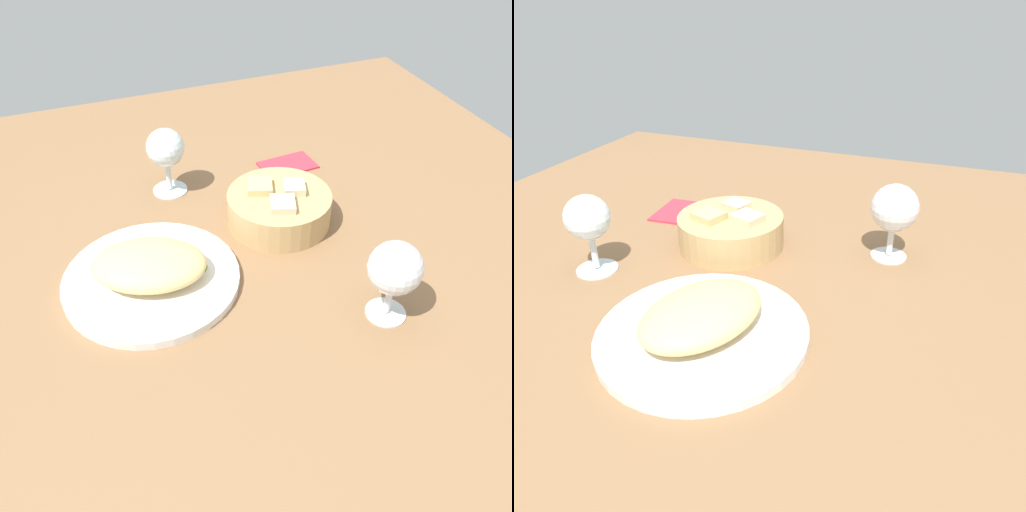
# 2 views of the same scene
# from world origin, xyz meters

# --- Properties ---
(ground_plane) EXTENTS (1.40, 1.40, 0.02)m
(ground_plane) POSITION_xyz_m (0.00, 0.00, -0.01)
(ground_plane) COLOR olive
(plate) EXTENTS (0.27, 0.27, 0.01)m
(plate) POSITION_xyz_m (-0.14, 0.02, 0.01)
(plate) COLOR white
(plate) RESTS_ON ground_plane
(omelette) EXTENTS (0.21, 0.18, 0.05)m
(omelette) POSITION_xyz_m (-0.14, 0.02, 0.04)
(omelette) COLOR #EBC579
(omelette) RESTS_ON plate
(lettuce_garnish) EXTENTS (0.04, 0.04, 0.01)m
(lettuce_garnish) POSITION_xyz_m (-0.07, 0.01, 0.02)
(lettuce_garnish) COLOR #45812F
(lettuce_garnish) RESTS_ON plate
(bread_basket) EXTENTS (0.18, 0.18, 0.07)m
(bread_basket) POSITION_xyz_m (0.10, 0.09, 0.03)
(bread_basket) COLOR tan
(bread_basket) RESTS_ON ground_plane
(wine_glass_near) EXTENTS (0.08, 0.08, 0.13)m
(wine_glass_near) POSITION_xyz_m (0.16, -0.17, 0.08)
(wine_glass_near) COLOR silver
(wine_glass_near) RESTS_ON ground_plane
(wine_glass_far) EXTENTS (0.07, 0.07, 0.13)m
(wine_glass_far) POSITION_xyz_m (-0.05, 0.26, 0.09)
(wine_glass_far) COLOR silver
(wine_glass_far) RESTS_ON ground_plane
(folded_napkin) EXTENTS (0.11, 0.08, 0.01)m
(folded_napkin) POSITION_xyz_m (0.20, 0.26, 0.00)
(folded_napkin) COLOR #D52F3F
(folded_napkin) RESTS_ON ground_plane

